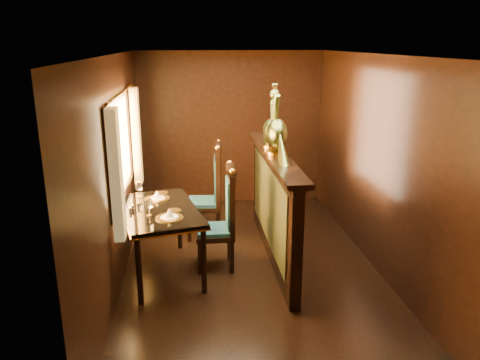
# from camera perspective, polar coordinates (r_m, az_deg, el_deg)

# --- Properties ---
(ground) EXTENTS (5.00, 5.00, 0.00)m
(ground) POSITION_cam_1_polar(r_m,az_deg,el_deg) (5.78, 1.28, -10.61)
(ground) COLOR black
(ground) RESTS_ON ground
(room_shell) EXTENTS (3.04, 5.04, 2.52)m
(room_shell) POSITION_cam_1_polar(r_m,az_deg,el_deg) (5.25, 0.44, 4.97)
(room_shell) COLOR black
(room_shell) RESTS_ON ground
(partition) EXTENTS (0.26, 2.70, 1.36)m
(partition) POSITION_cam_1_polar(r_m,az_deg,el_deg) (5.81, 4.07, -2.81)
(partition) COLOR black
(partition) RESTS_ON ground
(dining_table) EXTENTS (1.12, 1.52, 1.01)m
(dining_table) POSITION_cam_1_polar(r_m,az_deg,el_deg) (5.44, -9.78, -4.16)
(dining_table) COLOR black
(dining_table) RESTS_ON ground
(chair_left) EXTENTS (0.46, 0.51, 1.28)m
(chair_left) POSITION_cam_1_polar(r_m,az_deg,el_deg) (5.55, -1.89, -4.24)
(chair_left) COLOR black
(chair_left) RESTS_ON ground
(chair_right) EXTENTS (0.52, 0.55, 1.35)m
(chair_right) POSITION_cam_1_polar(r_m,az_deg,el_deg) (6.42, -3.35, -1.01)
(chair_right) COLOR black
(chair_right) RESTS_ON ground
(peacock_left) EXTENTS (0.25, 0.68, 0.81)m
(peacock_left) POSITION_cam_1_polar(r_m,az_deg,el_deg) (5.43, 4.58, 7.26)
(peacock_left) COLOR #1A5032
(peacock_left) RESTS_ON partition
(peacock_right) EXTENTS (0.22, 0.58, 0.69)m
(peacock_right) POSITION_cam_1_polar(r_m,az_deg,el_deg) (5.81, 3.87, 7.30)
(peacock_right) COLOR #1A5032
(peacock_right) RESTS_ON partition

